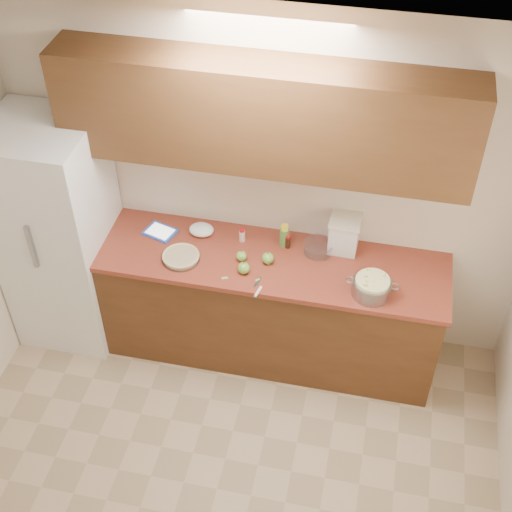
% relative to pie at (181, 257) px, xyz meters
% --- Properties ---
extents(room_shell, '(3.60, 3.60, 3.60)m').
position_rel_pie_xyz_m(room_shell, '(0.51, -1.35, 0.36)').
color(room_shell, tan).
rests_on(room_shell, ground).
extents(counter_run, '(2.64, 0.68, 0.92)m').
position_rel_pie_xyz_m(counter_run, '(0.51, 0.12, -0.48)').
color(counter_run, '#542F17').
rests_on(counter_run, ground).
extents(upper_cabinets, '(2.60, 0.34, 0.70)m').
position_rel_pie_xyz_m(upper_cabinets, '(0.51, 0.28, 1.01)').
color(upper_cabinets, '#503118').
rests_on(upper_cabinets, room_shell).
extents(fridge, '(0.70, 0.70, 1.80)m').
position_rel_pie_xyz_m(fridge, '(-0.93, 0.09, -0.04)').
color(fridge, white).
rests_on(fridge, ground).
extents(pie, '(0.27, 0.27, 0.04)m').
position_rel_pie_xyz_m(pie, '(0.00, 0.00, 0.00)').
color(pie, silver).
rests_on(pie, counter_run).
extents(colander, '(0.35, 0.26, 0.13)m').
position_rel_pie_xyz_m(colander, '(1.31, -0.06, 0.04)').
color(colander, gray).
rests_on(colander, counter_run).
extents(flour_canister, '(0.22, 0.22, 0.26)m').
position_rel_pie_xyz_m(flour_canister, '(1.07, 0.35, 0.11)').
color(flour_canister, silver).
rests_on(flour_canister, counter_run).
extents(tablet, '(0.26, 0.22, 0.02)m').
position_rel_pie_xyz_m(tablet, '(-0.23, 0.24, -0.01)').
color(tablet, blue).
rests_on(tablet, counter_run).
extents(paring_knife, '(0.06, 0.20, 0.02)m').
position_rel_pie_xyz_m(paring_knife, '(0.58, -0.19, -0.01)').
color(paring_knife, gray).
rests_on(paring_knife, counter_run).
extents(lemon_bottle, '(0.06, 0.06, 0.17)m').
position_rel_pie_xyz_m(lemon_bottle, '(0.66, 0.30, 0.06)').
color(lemon_bottle, '#4C8C38').
rests_on(lemon_bottle, counter_run).
extents(cinnamon_shaker, '(0.04, 0.04, 0.10)m').
position_rel_pie_xyz_m(cinnamon_shaker, '(0.37, 0.28, 0.03)').
color(cinnamon_shaker, beige).
rests_on(cinnamon_shaker, counter_run).
extents(vanilla_bottle, '(0.04, 0.04, 0.11)m').
position_rel_pie_xyz_m(vanilla_bottle, '(0.69, 0.27, 0.03)').
color(vanilla_bottle, black).
rests_on(vanilla_bottle, counter_run).
extents(mixing_bowl, '(0.21, 0.21, 0.08)m').
position_rel_pie_xyz_m(mixing_bowl, '(0.91, 0.27, 0.02)').
color(mixing_bowl, silver).
rests_on(mixing_bowl, counter_run).
extents(paper_towel, '(0.18, 0.14, 0.07)m').
position_rel_pie_xyz_m(paper_towel, '(0.07, 0.29, 0.01)').
color(paper_towel, white).
rests_on(paper_towel, counter_run).
extents(apple_left, '(0.07, 0.07, 0.09)m').
position_rel_pie_xyz_m(apple_left, '(0.41, 0.08, 0.01)').
color(apple_left, '#6FA43B').
rests_on(apple_left, counter_run).
extents(apple_center, '(0.08, 0.08, 0.09)m').
position_rel_pie_xyz_m(apple_center, '(0.59, 0.09, 0.02)').
color(apple_center, '#6FA43B').
rests_on(apple_center, counter_run).
extents(apple_front, '(0.08, 0.08, 0.09)m').
position_rel_pie_xyz_m(apple_front, '(0.45, -0.04, 0.02)').
color(apple_front, '#6FA43B').
rests_on(apple_front, counter_run).
extents(peel_a, '(0.04, 0.03, 0.00)m').
position_rel_pie_xyz_m(peel_a, '(0.34, -0.12, -0.02)').
color(peel_a, '#8DC961').
rests_on(peel_a, counter_run).
extents(peel_b, '(0.03, 0.03, 0.00)m').
position_rel_pie_xyz_m(peel_b, '(0.56, -0.09, -0.02)').
color(peel_b, '#8DC961').
rests_on(peel_b, counter_run).
extents(peel_c, '(0.04, 0.04, 0.00)m').
position_rel_pie_xyz_m(peel_c, '(0.59, 0.08, -0.02)').
color(peel_c, '#8DC961').
rests_on(peel_c, counter_run).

